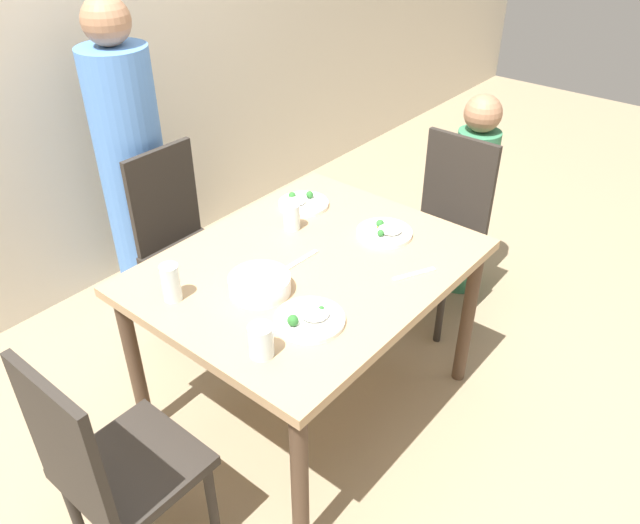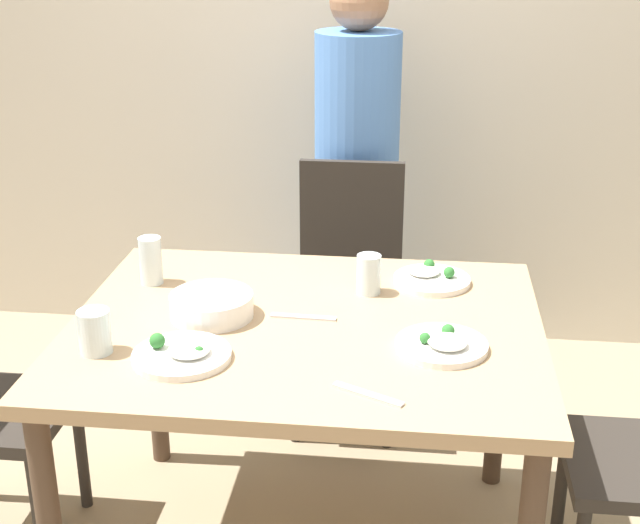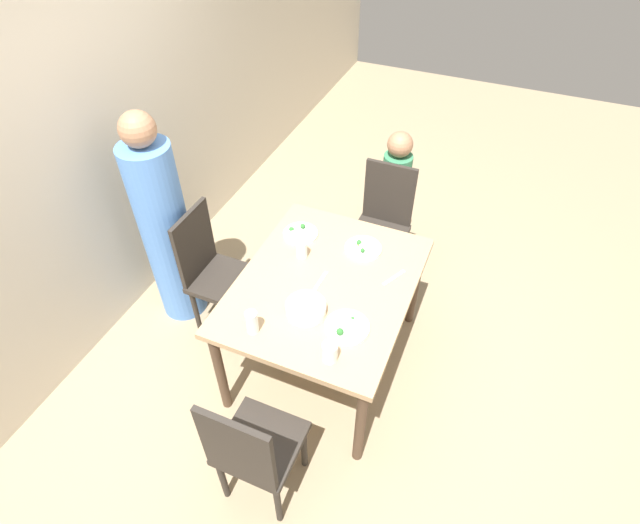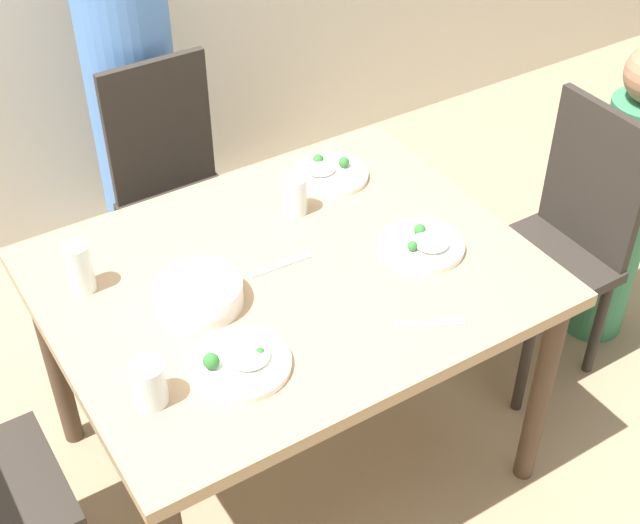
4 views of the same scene
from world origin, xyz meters
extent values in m
plane|color=#998466|center=(0.00, 0.00, 0.00)|extent=(10.00, 10.00, 0.00)
cube|color=tan|center=(0.00, 0.00, 0.74)|extent=(1.26, 1.01, 0.04)
cylinder|color=#4C3828|center=(0.57, -0.44, 0.36)|extent=(0.06, 0.06, 0.72)
cylinder|color=#4C3828|center=(-0.57, 0.44, 0.36)|extent=(0.06, 0.06, 0.72)
cylinder|color=#4C3828|center=(0.57, 0.44, 0.36)|extent=(0.06, 0.06, 0.72)
cube|color=#2D2823|center=(0.05, 0.77, 0.43)|extent=(0.40, 0.40, 0.04)
cube|color=#2D2823|center=(0.05, 0.96, 0.70)|extent=(0.38, 0.03, 0.50)
cylinder|color=#2D2823|center=(-0.12, 0.61, 0.21)|extent=(0.04, 0.04, 0.41)
cylinder|color=#2D2823|center=(0.21, 0.61, 0.21)|extent=(0.04, 0.04, 0.41)
cylinder|color=#2D2823|center=(-0.12, 0.94, 0.21)|extent=(0.04, 0.04, 0.41)
cylinder|color=#2D2823|center=(0.21, 0.94, 0.21)|extent=(0.04, 0.04, 0.41)
cube|color=#2D2823|center=(0.90, -0.06, 0.43)|extent=(0.40, 0.40, 0.04)
cube|color=#2D2823|center=(1.09, -0.06, 0.70)|extent=(0.03, 0.38, 0.50)
cylinder|color=#2D2823|center=(0.74, 0.10, 0.21)|extent=(0.04, 0.04, 0.41)
cylinder|color=#2D2823|center=(0.74, -0.23, 0.21)|extent=(0.04, 0.04, 0.41)
cylinder|color=#2D2823|center=(1.07, 0.10, 0.21)|extent=(0.04, 0.04, 0.41)
cylinder|color=#2D2823|center=(1.07, -0.23, 0.21)|extent=(0.04, 0.04, 0.41)
cylinder|color=#2D2823|center=(-0.74, 0.15, 0.21)|extent=(0.04, 0.04, 0.41)
cylinder|color=#5184D1|center=(0.05, 1.17, 0.69)|extent=(0.32, 0.32, 1.38)
cylinder|color=#387F56|center=(1.25, -0.06, 0.47)|extent=(0.22, 0.22, 0.93)
cylinder|color=white|center=(-0.26, 0.01, 0.79)|extent=(0.23, 0.23, 0.06)
cylinder|color=#BC5123|center=(-0.26, 0.01, 0.82)|extent=(0.20, 0.20, 0.01)
cylinder|color=white|center=(0.36, -0.11, 0.77)|extent=(0.23, 0.23, 0.02)
ellipsoid|color=white|center=(0.37, -0.13, 0.79)|extent=(0.10, 0.10, 0.02)
cone|color=orange|center=(0.37, -0.07, 0.79)|extent=(0.02, 0.02, 0.03)
sphere|color=#2D702D|center=(0.32, -0.12, 0.79)|extent=(0.03, 0.03, 0.03)
sphere|color=#2D702D|center=(0.38, -0.07, 0.80)|extent=(0.03, 0.03, 0.03)
cylinder|color=white|center=(-0.27, -0.24, 0.77)|extent=(0.24, 0.24, 0.02)
ellipsoid|color=white|center=(-0.25, -0.24, 0.79)|extent=(0.10, 0.10, 0.02)
sphere|color=#2D702D|center=(-0.23, -0.25, 0.79)|extent=(0.03, 0.03, 0.03)
sphere|color=#2D702D|center=(-0.34, -0.22, 0.80)|extent=(0.04, 0.04, 0.04)
cylinder|color=white|center=(0.34, 0.32, 0.77)|extent=(0.23, 0.23, 0.02)
ellipsoid|color=white|center=(0.31, 0.34, 0.79)|extent=(0.10, 0.10, 0.02)
sphere|color=#2D702D|center=(0.39, 0.32, 0.80)|extent=(0.03, 0.03, 0.03)
cone|color=orange|center=(0.29, 0.33, 0.79)|extent=(0.02, 0.02, 0.02)
sphere|color=#2D702D|center=(0.33, 0.38, 0.80)|extent=(0.03, 0.03, 0.03)
cylinder|color=silver|center=(-0.50, -0.23, 0.82)|extent=(0.08, 0.08, 0.11)
cylinder|color=silver|center=(0.16, 0.22, 0.82)|extent=(0.07, 0.07, 0.12)
cylinder|color=silver|center=(-0.49, 0.22, 0.83)|extent=(0.07, 0.07, 0.14)
cube|color=silver|center=(0.19, -0.36, 0.77)|extent=(0.17, 0.10, 0.01)
cube|color=silver|center=(-0.01, 0.03, 0.77)|extent=(0.18, 0.03, 0.01)
camera|label=1|loc=(-1.53, -1.32, 2.12)|focal=35.00mm
camera|label=2|loc=(0.29, -2.14, 1.79)|focal=50.00mm
camera|label=3|loc=(-1.90, -0.77, 2.89)|focal=28.00mm
camera|label=4|loc=(-0.89, -1.58, 2.29)|focal=50.00mm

